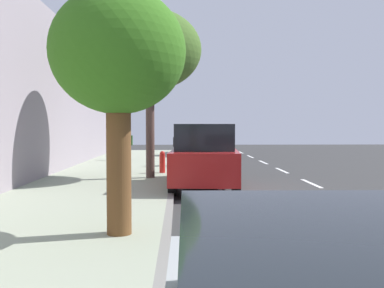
{
  "coord_description": "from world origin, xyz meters",
  "views": [
    {
      "loc": [
        1.69,
        13.07,
        1.95
      ],
      "look_at": [
        1.15,
        -5.33,
        1.16
      ],
      "focal_mm": 40.91,
      "sensor_mm": 36.0,
      "label": 1
    }
  ],
  "objects_px": {
    "parked_suv_red_second": "(205,155)",
    "street_tree_mid_block": "(118,55)",
    "pedestrian_on_phone": "(127,143)",
    "parked_pickup_black_nearest": "(194,142)",
    "fire_hydrant": "(162,162)",
    "cyclist_with_backpack": "(180,144)",
    "street_tree_near_cyclist": "(150,50)",
    "bicycle_at_curb": "(185,161)"
  },
  "relations": [
    {
      "from": "parked_suv_red_second",
      "to": "parked_pickup_black_nearest",
      "type": "bearing_deg",
      "value": -90.59
    },
    {
      "from": "cyclist_with_backpack",
      "to": "street_tree_near_cyclist",
      "type": "height_order",
      "value": "street_tree_near_cyclist"
    },
    {
      "from": "pedestrian_on_phone",
      "to": "parked_pickup_black_nearest",
      "type": "bearing_deg",
      "value": -129.24
    },
    {
      "from": "parked_pickup_black_nearest",
      "to": "street_tree_near_cyclist",
      "type": "height_order",
      "value": "street_tree_near_cyclist"
    },
    {
      "from": "parked_pickup_black_nearest",
      "to": "fire_hydrant",
      "type": "xyz_separation_m",
      "value": [
        1.59,
        10.84,
        -0.35
      ]
    },
    {
      "from": "street_tree_near_cyclist",
      "to": "fire_hydrant",
      "type": "relative_size",
      "value": 6.95
    },
    {
      "from": "street_tree_near_cyclist",
      "to": "street_tree_mid_block",
      "type": "bearing_deg",
      "value": 90.0
    },
    {
      "from": "pedestrian_on_phone",
      "to": "fire_hydrant",
      "type": "height_order",
      "value": "pedestrian_on_phone"
    },
    {
      "from": "parked_pickup_black_nearest",
      "to": "bicycle_at_curb",
      "type": "relative_size",
      "value": 3.45
    },
    {
      "from": "street_tree_near_cyclist",
      "to": "street_tree_mid_block",
      "type": "height_order",
      "value": "street_tree_near_cyclist"
    },
    {
      "from": "fire_hydrant",
      "to": "street_tree_near_cyclist",
      "type": "bearing_deg",
      "value": 77.03
    },
    {
      "from": "pedestrian_on_phone",
      "to": "fire_hydrant",
      "type": "distance_m",
      "value": 6.67
    },
    {
      "from": "bicycle_at_curb",
      "to": "street_tree_mid_block",
      "type": "bearing_deg",
      "value": 84.1
    },
    {
      "from": "cyclist_with_backpack",
      "to": "pedestrian_on_phone",
      "type": "bearing_deg",
      "value": -49.47
    },
    {
      "from": "bicycle_at_curb",
      "to": "cyclist_with_backpack",
      "type": "bearing_deg",
      "value": -63.34
    },
    {
      "from": "parked_pickup_black_nearest",
      "to": "fire_hydrant",
      "type": "relative_size",
      "value": 6.36
    },
    {
      "from": "street_tree_mid_block",
      "to": "pedestrian_on_phone",
      "type": "xyz_separation_m",
      "value": [
        1.74,
        -15.81,
        -2.12
      ]
    },
    {
      "from": "parked_pickup_black_nearest",
      "to": "parked_suv_red_second",
      "type": "distance_m",
      "value": 14.24
    },
    {
      "from": "cyclist_with_backpack",
      "to": "fire_hydrant",
      "type": "bearing_deg",
      "value": 77.64
    },
    {
      "from": "parked_pickup_black_nearest",
      "to": "street_tree_mid_block",
      "type": "height_order",
      "value": "street_tree_mid_block"
    },
    {
      "from": "parked_suv_red_second",
      "to": "street_tree_mid_block",
      "type": "height_order",
      "value": "street_tree_mid_block"
    },
    {
      "from": "cyclist_with_backpack",
      "to": "pedestrian_on_phone",
      "type": "distance_m",
      "value": 4.27
    },
    {
      "from": "street_tree_near_cyclist",
      "to": "cyclist_with_backpack",
      "type": "bearing_deg",
      "value": -102.56
    },
    {
      "from": "parked_suv_red_second",
      "to": "bicycle_at_curb",
      "type": "height_order",
      "value": "parked_suv_red_second"
    },
    {
      "from": "bicycle_at_curb",
      "to": "cyclist_with_backpack",
      "type": "xyz_separation_m",
      "value": [
        0.22,
        -0.44,
        0.73
      ]
    },
    {
      "from": "parked_pickup_black_nearest",
      "to": "cyclist_with_backpack",
      "type": "xyz_separation_m",
      "value": [
        0.92,
        7.76,
        0.19
      ]
    },
    {
      "from": "bicycle_at_curb",
      "to": "fire_hydrant",
      "type": "height_order",
      "value": "fire_hydrant"
    },
    {
      "from": "cyclist_with_backpack",
      "to": "bicycle_at_curb",
      "type": "bearing_deg",
      "value": 116.66
    },
    {
      "from": "street_tree_near_cyclist",
      "to": "pedestrian_on_phone",
      "type": "relative_size",
      "value": 3.74
    },
    {
      "from": "parked_pickup_black_nearest",
      "to": "street_tree_mid_block",
      "type": "xyz_separation_m",
      "value": [
        1.95,
        20.33,
        2.21
      ]
    },
    {
      "from": "fire_hydrant",
      "to": "parked_suv_red_second",
      "type": "bearing_deg",
      "value": 112.97
    },
    {
      "from": "cyclist_with_backpack",
      "to": "fire_hydrant",
      "type": "height_order",
      "value": "cyclist_with_backpack"
    },
    {
      "from": "bicycle_at_curb",
      "to": "street_tree_near_cyclist",
      "type": "relative_size",
      "value": 0.27
    },
    {
      "from": "parked_pickup_black_nearest",
      "to": "cyclist_with_backpack",
      "type": "bearing_deg",
      "value": 83.27
    },
    {
      "from": "fire_hydrant",
      "to": "street_tree_mid_block",
      "type": "bearing_deg",
      "value": 87.84
    },
    {
      "from": "pedestrian_on_phone",
      "to": "fire_hydrant",
      "type": "relative_size",
      "value": 1.86
    },
    {
      "from": "street_tree_mid_block",
      "to": "fire_hydrant",
      "type": "relative_size",
      "value": 4.89
    },
    {
      "from": "bicycle_at_curb",
      "to": "cyclist_with_backpack",
      "type": "relative_size",
      "value": 0.87
    },
    {
      "from": "parked_suv_red_second",
      "to": "street_tree_mid_block",
      "type": "distance_m",
      "value": 6.68
    },
    {
      "from": "parked_suv_red_second",
      "to": "pedestrian_on_phone",
      "type": "xyz_separation_m",
      "value": [
        3.54,
        -9.72,
        -0.03
      ]
    },
    {
      "from": "pedestrian_on_phone",
      "to": "fire_hydrant",
      "type": "xyz_separation_m",
      "value": [
        -2.1,
        6.32,
        -0.45
      ]
    },
    {
      "from": "street_tree_near_cyclist",
      "to": "street_tree_mid_block",
      "type": "xyz_separation_m",
      "value": [
        0.0,
        7.94,
        -1.43
      ]
    }
  ]
}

